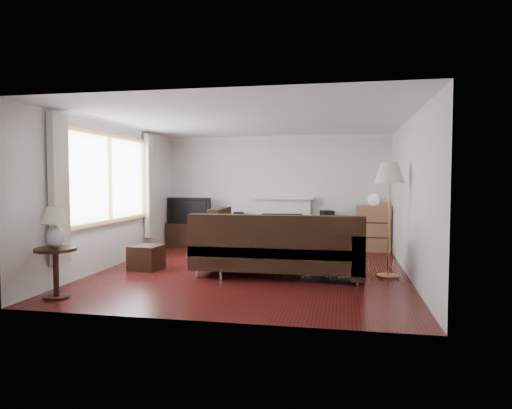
% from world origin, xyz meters
% --- Properties ---
extents(room, '(5.10, 5.60, 2.54)m').
position_xyz_m(room, '(0.00, 0.00, 1.25)').
color(room, '#481110').
rests_on(room, ground).
extents(window, '(0.12, 2.74, 1.54)m').
position_xyz_m(window, '(-2.45, -0.20, 1.55)').
color(window, olive).
rests_on(window, room).
extents(curtain_near, '(0.10, 0.35, 2.10)m').
position_xyz_m(curtain_near, '(-2.40, -1.72, 1.40)').
color(curtain_near, beige).
rests_on(curtain_near, room).
extents(curtain_far, '(0.10, 0.35, 2.10)m').
position_xyz_m(curtain_far, '(-2.40, 1.32, 1.40)').
color(curtain_far, beige).
rests_on(curtain_far, room).
extents(fireplace, '(1.40, 0.26, 1.15)m').
position_xyz_m(fireplace, '(0.15, 2.64, 0.57)').
color(fireplace, white).
rests_on(fireplace, room).
extents(tv_stand, '(1.06, 0.48, 0.53)m').
position_xyz_m(tv_stand, '(-1.94, 2.48, 0.26)').
color(tv_stand, black).
rests_on(tv_stand, ground).
extents(television, '(1.03, 0.13, 0.59)m').
position_xyz_m(television, '(-1.94, 2.48, 0.83)').
color(television, black).
rests_on(television, tv_stand).
extents(speaker_left, '(0.25, 0.29, 0.79)m').
position_xyz_m(speaker_left, '(-0.83, 2.55, 0.40)').
color(speaker_left, black).
rests_on(speaker_left, ground).
extents(speaker_right, '(0.33, 0.36, 0.86)m').
position_xyz_m(speaker_right, '(1.14, 2.54, 0.43)').
color(speaker_right, black).
rests_on(speaker_right, ground).
extents(bookshelf, '(0.71, 0.34, 0.98)m').
position_xyz_m(bookshelf, '(2.11, 2.53, 0.49)').
color(bookshelf, '#996447').
rests_on(bookshelf, ground).
extents(globe_lamp, '(0.25, 0.25, 0.25)m').
position_xyz_m(globe_lamp, '(2.11, 2.53, 1.10)').
color(globe_lamp, white).
rests_on(globe_lamp, bookshelf).
extents(sectional_sofa, '(2.90, 2.12, 0.94)m').
position_xyz_m(sectional_sofa, '(0.47, -0.30, 0.47)').
color(sectional_sofa, black).
rests_on(sectional_sofa, ground).
extents(coffee_table, '(1.28, 0.81, 0.47)m').
position_xyz_m(coffee_table, '(0.60, 1.33, 0.23)').
color(coffee_table, '#A1814D').
rests_on(coffee_table, ground).
extents(footstool, '(0.53, 0.53, 0.41)m').
position_xyz_m(footstool, '(-1.81, -0.21, 0.21)').
color(footstool, black).
rests_on(footstool, ground).
extents(floor_lamp, '(0.57, 0.57, 1.81)m').
position_xyz_m(floor_lamp, '(2.18, -0.06, 0.90)').
color(floor_lamp, '#BA8540').
rests_on(floor_lamp, ground).
extents(side_table, '(0.53, 0.53, 0.66)m').
position_xyz_m(side_table, '(-2.15, -2.19, 0.33)').
color(side_table, black).
rests_on(side_table, ground).
extents(table_lamp, '(0.32, 0.32, 0.52)m').
position_xyz_m(table_lamp, '(-2.15, -2.19, 0.92)').
color(table_lamp, silver).
rests_on(table_lamp, side_table).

